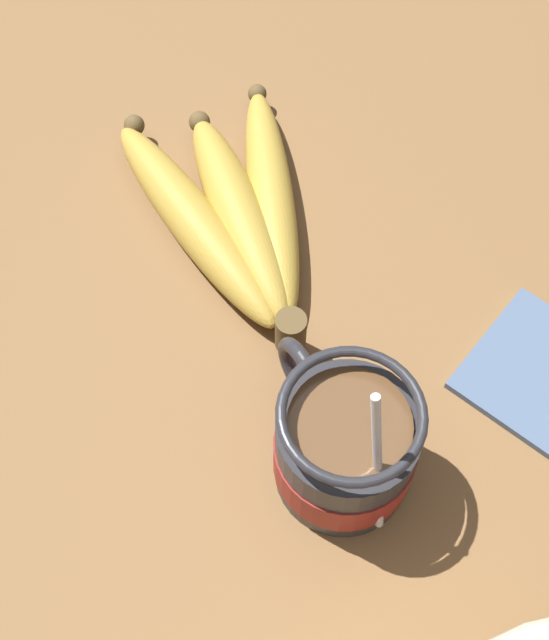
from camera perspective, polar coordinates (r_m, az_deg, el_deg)
The scene contains 3 objects.
table at distance 59.09cm, azimuth -0.21°, elevation -3.08°, with size 116.24×116.24×2.63cm.
coffee_mug at distance 51.32cm, azimuth 4.09°, elevation -8.31°, with size 11.82×8.22×13.95cm.
banana_bunch at distance 61.99cm, azimuth -2.53°, elevation 6.91°, with size 22.54×12.96×4.01cm.
Camera 1 is at (-22.82, 12.32, 54.41)cm, focal length 50.00 mm.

